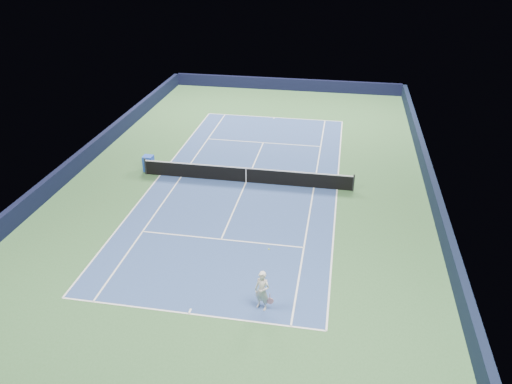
# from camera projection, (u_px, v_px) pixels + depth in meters

# --- Properties ---
(ground) EXTENTS (40.00, 40.00, 0.00)m
(ground) POSITION_uv_depth(u_px,v_px,m) (246.00, 182.00, 30.32)
(ground) COLOR #315930
(ground) RESTS_ON ground
(wall_far) EXTENTS (22.00, 0.35, 1.10)m
(wall_far) POSITION_uv_depth(u_px,v_px,m) (286.00, 84.00, 47.30)
(wall_far) COLOR black
(wall_far) RESTS_ON ground
(wall_right) EXTENTS (0.35, 40.00, 1.10)m
(wall_right) POSITION_uv_depth(u_px,v_px,m) (432.00, 189.00, 28.38)
(wall_right) COLOR black
(wall_right) RESTS_ON ground
(wall_left) EXTENTS (0.35, 40.00, 1.10)m
(wall_left) POSITION_uv_depth(u_px,v_px,m) (79.00, 161.00, 31.75)
(wall_left) COLOR black
(wall_left) RESTS_ON ground
(court_surface) EXTENTS (10.97, 23.77, 0.01)m
(court_surface) POSITION_uv_depth(u_px,v_px,m) (246.00, 182.00, 30.32)
(court_surface) COLOR navy
(court_surface) RESTS_ON ground
(baseline_far) EXTENTS (10.97, 0.08, 0.00)m
(baseline_far) POSITION_uv_depth(u_px,v_px,m) (274.00, 117.00, 40.65)
(baseline_far) COLOR white
(baseline_far) RESTS_ON ground
(baseline_near) EXTENTS (10.97, 0.08, 0.00)m
(baseline_near) POSITION_uv_depth(u_px,v_px,m) (189.00, 314.00, 19.98)
(baseline_near) COLOR white
(baseline_near) RESTS_ON ground
(sideline_doubles_right) EXTENTS (0.08, 23.77, 0.00)m
(sideline_doubles_right) POSITION_uv_depth(u_px,v_px,m) (337.00, 189.00, 29.46)
(sideline_doubles_right) COLOR white
(sideline_doubles_right) RESTS_ON ground
(sideline_doubles_left) EXTENTS (0.08, 23.77, 0.00)m
(sideline_doubles_left) POSITION_uv_depth(u_px,v_px,m) (160.00, 175.00, 31.17)
(sideline_doubles_left) COLOR white
(sideline_doubles_left) RESTS_ON ground
(sideline_singles_right) EXTENTS (0.08, 23.77, 0.00)m
(sideline_singles_right) POSITION_uv_depth(u_px,v_px,m) (314.00, 188.00, 29.67)
(sideline_singles_right) COLOR white
(sideline_singles_right) RESTS_ON ground
(sideline_singles_left) EXTENTS (0.08, 23.77, 0.00)m
(sideline_singles_left) POSITION_uv_depth(u_px,v_px,m) (181.00, 177.00, 30.96)
(sideline_singles_left) COLOR white
(sideline_singles_left) RESTS_ON ground
(service_line_far) EXTENTS (8.23, 0.08, 0.00)m
(service_line_far) POSITION_uv_depth(u_px,v_px,m) (263.00, 143.00, 35.88)
(service_line_far) COLOR white
(service_line_far) RESTS_ON ground
(service_line_near) EXTENTS (8.23, 0.08, 0.00)m
(service_line_near) POSITION_uv_depth(u_px,v_px,m) (221.00, 239.00, 24.75)
(service_line_near) COLOR white
(service_line_near) RESTS_ON ground
(center_service_line) EXTENTS (0.08, 12.80, 0.00)m
(center_service_line) POSITION_uv_depth(u_px,v_px,m) (246.00, 182.00, 30.32)
(center_service_line) COLOR white
(center_service_line) RESTS_ON ground
(center_mark_far) EXTENTS (0.08, 0.30, 0.00)m
(center_mark_far) POSITION_uv_depth(u_px,v_px,m) (274.00, 118.00, 40.52)
(center_mark_far) COLOR white
(center_mark_far) RESTS_ON ground
(center_mark_near) EXTENTS (0.08, 0.30, 0.00)m
(center_mark_near) POSITION_uv_depth(u_px,v_px,m) (190.00, 311.00, 20.11)
(center_mark_near) COLOR white
(center_mark_near) RESTS_ON ground
(tennis_net) EXTENTS (12.90, 0.10, 1.07)m
(tennis_net) POSITION_uv_depth(u_px,v_px,m) (246.00, 175.00, 30.08)
(tennis_net) COLOR black
(tennis_net) RESTS_ON ground
(sponsor_cube) EXTENTS (0.62, 0.57, 1.01)m
(sponsor_cube) POSITION_uv_depth(u_px,v_px,m) (149.00, 163.00, 31.54)
(sponsor_cube) COLOR blue
(sponsor_cube) RESTS_ON ground
(tennis_player) EXTENTS (0.85, 1.35, 2.25)m
(tennis_player) POSITION_uv_depth(u_px,v_px,m) (262.00, 291.00, 19.88)
(tennis_player) COLOR silver
(tennis_player) RESTS_ON ground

